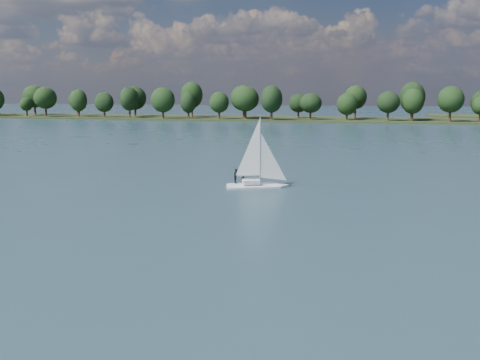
% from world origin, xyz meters
% --- Properties ---
extents(ground, '(700.00, 700.00, 0.00)m').
position_xyz_m(ground, '(0.00, 100.00, 0.00)').
color(ground, '#233342').
rests_on(ground, ground).
extents(far_shore, '(660.00, 40.00, 1.50)m').
position_xyz_m(far_shore, '(0.00, 212.00, 0.00)').
color(far_shore, black).
rests_on(far_shore, ground).
extents(sailboat, '(7.22, 4.70, 9.26)m').
position_xyz_m(sailboat, '(10.61, 48.57, 2.59)').
color(sailboat, silver).
rests_on(sailboat, ground).
extents(treeline, '(562.94, 73.70, 17.96)m').
position_xyz_m(treeline, '(-0.74, 208.00, 8.06)').
color(treeline, black).
rests_on(treeline, ground).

